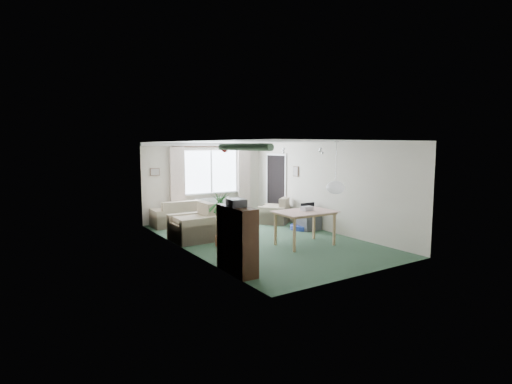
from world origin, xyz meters
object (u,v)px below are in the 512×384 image
coffee_table (213,220)px  houseplant (221,219)px  armchair_corner (274,210)px  bookshelf (237,240)px  tv_cube (307,220)px  dining_table (305,229)px  pet_bed (301,227)px  armchair_left (192,222)px  sofa (178,213)px

coffee_table → houseplant: bearing=-111.8°
armchair_corner → bookshelf: 4.82m
bookshelf → tv_cube: 4.20m
armchair_corner → dining_table: (-0.97, -2.59, 0.01)m
tv_cube → pet_bed: bearing=148.5°
houseplant → coffee_table: bearing=68.2°
dining_table → pet_bed: 1.79m
tv_cube → bookshelf: bearing=-147.8°
armchair_corner → armchair_left: 3.07m
armchair_left → bookshelf: 2.78m
armchair_left → coffee_table: armchair_left is taller
dining_table → armchair_left: bearing=137.4°
armchair_corner → pet_bed: (0.09, -1.18, -0.32)m
sofa → armchair_corner: size_ratio=1.74×
sofa → tv_cube: bearing=141.4°
bookshelf → tv_cube: bookshelf is taller
sofa → armchair_left: 1.96m
bookshelf → dining_table: (2.34, 0.91, -0.22)m
coffee_table → houseplant: houseplant is taller
coffee_table → bookshelf: bookshelf is taller
armchair_left → pet_bed: 3.12m
dining_table → tv_cube: 1.79m
sofa → pet_bed: sofa is taller
bookshelf → tv_cube: (3.54, 2.24, -0.34)m
sofa → bookshelf: bookshelf is taller
coffee_table → bookshelf: bearing=-110.6°
sofa → armchair_corner: (2.58, -1.17, 0.01)m
coffee_table → bookshelf: size_ratio=0.78×
sofa → coffee_table: 1.09m
coffee_table → dining_table: size_ratio=0.76×
armchair_left → coffee_table: bearing=135.1°
sofa → houseplant: bearing=90.9°
armchair_corner → bookshelf: bookshelf is taller
bookshelf → houseplant: bearing=72.0°
houseplant → tv_cube: 2.91m
armchair_corner → coffee_table: 1.91m
sofa → coffee_table: bearing=133.7°
sofa → houseplant: houseplant is taller
armchair_corner → tv_cube: bearing=60.9°
houseplant → armchair_corner: bearing=31.0°
sofa → coffee_table: (0.71, -0.81, -0.16)m
coffee_table → tv_cube: 2.65m
armchair_left → houseplant: houseplant is taller
dining_table → tv_cube: dining_table is taller
bookshelf → pet_bed: (3.40, 2.32, -0.55)m
armchair_corner → pet_bed: armchair_corner is taller
houseplant → pet_bed: size_ratio=2.05×
coffee_table → houseplant: 2.15m
coffee_table → armchair_corner: bearing=-11.1°
armchair_corner → bookshelf: (-3.32, -3.50, 0.23)m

